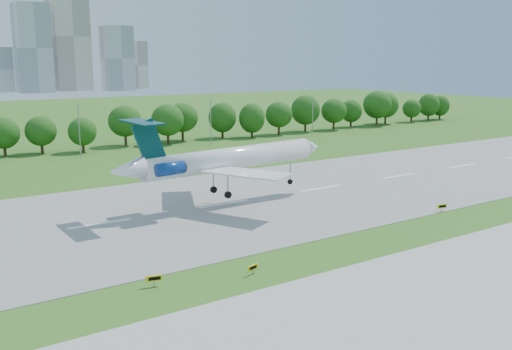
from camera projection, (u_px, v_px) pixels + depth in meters
The scene contains 8 objects.
ground at pixel (182, 281), 58.58m from camera, with size 600.00×600.00×0.00m, color #2F5B18.
runway at pixel (100, 224), 78.89m from camera, with size 400.00×45.00×0.08m, color gray.
tree_line at pixel (2, 131), 132.14m from camera, with size 288.40×8.40×10.40m.
skyline at pixel (65, 50), 425.02m from camera, with size 127.00×52.00×80.00m.
airliner at pixel (221, 159), 88.13m from camera, with size 37.51×27.45×12.81m.
taxi_sign_left at pixel (154, 278), 56.98m from camera, with size 1.63×0.58×1.15m.
taxi_sign_centre at pixel (253, 267), 60.22m from camera, with size 1.49×0.56×1.05m.
taxi_sign_right at pixel (442, 206), 85.24m from camera, with size 1.66×0.52×1.16m.
Camera 1 is at (-24.60, -50.11, 22.21)m, focal length 40.00 mm.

